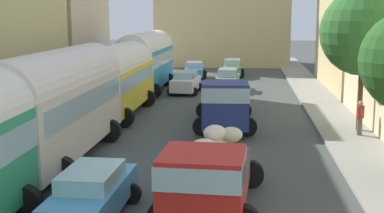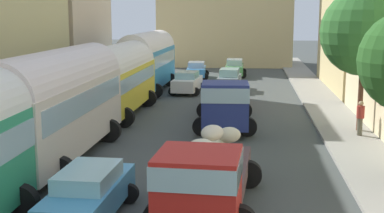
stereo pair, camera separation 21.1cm
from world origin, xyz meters
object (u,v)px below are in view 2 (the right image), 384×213
at_px(car_5, 196,70).
at_px(car_1, 229,80).
at_px(parked_bus_3, 147,59).
at_px(car_4, 187,82).
at_px(parked_bus_1, 57,100).
at_px(cargo_truck_0, 206,175).
at_px(pedestrian_0, 360,117).
at_px(car_0, 228,94).
at_px(car_3, 89,193).
at_px(parked_bus_2, 116,77).
at_px(car_2, 235,68).
at_px(cargo_truck_1, 225,104).

bearing_deg(car_5, car_1, -65.14).
height_order(parked_bus_3, car_4, parked_bus_3).
relative_size(parked_bus_1, car_1, 2.65).
distance_m(cargo_truck_0, pedestrian_0, 11.88).
bearing_deg(parked_bus_1, car_0, 63.94).
xyz_separation_m(car_3, car_4, (-0.02, 23.20, 0.03)).
distance_m(parked_bus_2, car_0, 6.98).
xyz_separation_m(parked_bus_2, car_2, (5.94, 18.70, -1.38)).
bearing_deg(cargo_truck_1, parked_bus_2, 152.74).
distance_m(car_3, car_5, 31.73).
height_order(parked_bus_2, parked_bus_3, parked_bus_3).
relative_size(parked_bus_2, cargo_truck_1, 1.38).
relative_size(parked_bus_3, car_2, 2.30).
distance_m(car_4, pedestrian_0, 15.70).
xyz_separation_m(car_1, car_5, (-3.13, 6.75, -0.07)).
bearing_deg(parked_bus_1, cargo_truck_0, -40.34).
bearing_deg(car_2, car_3, -95.13).
distance_m(parked_bus_2, parked_bus_3, 9.00).
xyz_separation_m(cargo_truck_1, car_5, (-3.42, 20.18, -0.57)).
bearing_deg(car_0, car_1, 91.45).
bearing_deg(parked_bus_3, cargo_truck_0, -75.16).
height_order(cargo_truck_1, car_5, cargo_truck_1).
bearing_deg(cargo_truck_0, parked_bus_3, 104.84).
height_order(cargo_truck_1, car_2, cargo_truck_1).
xyz_separation_m(parked_bus_3, car_2, (5.94, 9.70, -1.60)).
height_order(parked_bus_1, car_4, parked_bus_1).
bearing_deg(parked_bus_2, pedestrian_0, -18.29).
bearing_deg(car_5, car_4, -88.53).
relative_size(car_4, car_5, 1.03).
xyz_separation_m(parked_bus_2, car_1, (5.83, 10.28, -1.36)).
relative_size(cargo_truck_1, car_0, 1.64).
bearing_deg(car_4, car_2, 73.52).
relative_size(car_2, car_3, 0.95).
xyz_separation_m(parked_bus_1, car_2, (5.94, 27.70, -1.60)).
bearing_deg(car_5, cargo_truck_0, -83.70).
height_order(car_5, pedestrian_0, pedestrian_0).
bearing_deg(car_3, car_0, 80.32).
bearing_deg(car_0, parked_bus_2, -151.33).
bearing_deg(car_1, parked_bus_3, -167.59).
height_order(parked_bus_2, cargo_truck_0, parked_bus_2).
bearing_deg(parked_bus_3, car_0, -43.58).
height_order(cargo_truck_0, car_4, cargo_truck_0).
bearing_deg(car_3, car_5, 90.43).
bearing_deg(car_1, cargo_truck_0, -89.24).
bearing_deg(pedestrian_0, parked_bus_1, -158.21).
bearing_deg(car_5, pedestrian_0, -65.49).
distance_m(parked_bus_3, car_2, 11.48).
height_order(parked_bus_1, car_3, parked_bus_1).
relative_size(parked_bus_1, car_3, 2.27).
xyz_separation_m(cargo_truck_1, car_0, (-0.12, 6.44, -0.52)).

